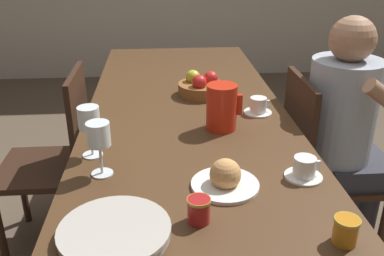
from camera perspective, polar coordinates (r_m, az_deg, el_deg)
The scene contains 15 objects.
ground_plane at distance 2.30m, azimuth -0.66°, elevation -15.42°, with size 20.00×20.00×0.00m, color brown.
dining_table at distance 1.94m, azimuth -0.75°, elevation 0.15°, with size 0.87×2.19×0.77m.
chair_person_side at distance 2.09m, azimuth 16.64°, elevation -4.85°, with size 0.42×0.42×0.91m.
chair_opposite at distance 2.17m, azimuth -17.49°, elevation -3.88°, with size 0.42×0.42×0.91m.
person_seated at distance 2.01m, azimuth 19.94°, elevation 0.27°, with size 0.39×0.41×1.18m.
red_pitcher at distance 1.66m, azimuth 3.96°, elevation 2.83°, with size 0.15×0.12×0.18m.
wine_glass_water at distance 1.47m, azimuth -13.56°, elevation 1.01°, with size 0.07×0.07×0.18m.
wine_glass_juice at distance 1.35m, azimuth -12.33°, elevation -1.23°, with size 0.07×0.07×0.18m.
teacup_near_person at distance 1.39m, azimuth 14.74°, elevation -5.31°, with size 0.12×0.12×0.07m.
teacup_across at distance 1.85m, azimuth 8.82°, elevation 2.84°, with size 0.12×0.12×0.07m.
serving_tray at distance 1.13m, azimuth -10.28°, elevation -13.50°, with size 0.29×0.29×0.03m.
bread_plate at distance 1.30m, azimuth 4.45°, elevation -6.69°, with size 0.21×0.21×0.10m.
jam_jar_amber at distance 1.15m, azimuth 19.83°, elevation -12.62°, with size 0.06×0.06×0.07m.
jam_jar_red at distance 1.15m, azimuth 0.92°, elevation -10.75°, with size 0.06×0.06×0.07m.
fruit_bowl at distance 2.04m, azimuth 1.20°, elevation 5.56°, with size 0.22×0.22×0.11m.
Camera 1 is at (-0.11, -1.76, 1.47)m, focal length 40.00 mm.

